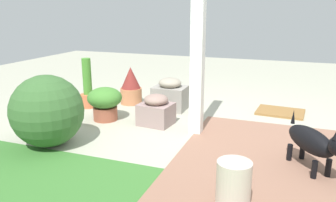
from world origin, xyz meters
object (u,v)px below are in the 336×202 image
terracotta_pot_broad (105,101)px  doormat (280,112)px  stone_planter_near (156,110)px  stone_planter_nearest (170,95)px  terracotta_pot_tall (88,90)px  porch_pillar (198,42)px  terracotta_pot_spiky (131,86)px  ceramic_urn (233,186)px  dog (314,142)px  round_shrub (47,111)px

terracotta_pot_broad → doormat: terracotta_pot_broad is taller
stone_planter_near → stone_planter_nearest: bearing=-85.0°
stone_planter_nearest → terracotta_pot_tall: bearing=14.4°
porch_pillar → terracotta_pot_spiky: size_ratio=3.73×
terracotta_pot_broad → porch_pillar: bearing=176.7°
terracotta_pot_spiky → stone_planter_nearest: bearing=171.9°
stone_planter_near → porch_pillar: bearing=166.6°
porch_pillar → ceramic_urn: (-0.65, 1.36, -0.84)m
ceramic_urn → terracotta_pot_broad: bearing=-37.5°
ceramic_urn → porch_pillar: bearing=-64.4°
porch_pillar → terracotta_pot_broad: bearing=-3.3°
stone_planter_nearest → terracotta_pot_broad: stone_planter_nearest is taller
doormat → dog: bearing=100.8°
terracotta_pot_tall → doormat: bearing=-165.9°
terracotta_pot_spiky → dog: terracotta_pot_spiky is taller
terracotta_pot_spiky → ceramic_urn: terracotta_pot_spiky is taller
terracotta_pot_broad → round_shrub: bearing=82.7°
stone_planter_near → dog: size_ratio=0.65×
porch_pillar → ceramic_urn: porch_pillar is taller
stone_planter_near → dog: bearing=158.2°
stone_planter_near → round_shrub: bearing=51.1°
stone_planter_nearest → stone_planter_near: 0.65m
round_shrub → terracotta_pot_spiky: round_shrub is taller
stone_planter_near → round_shrub: 1.27m
terracotta_pot_spiky → porch_pillar: bearing=145.0°
dog → doormat: dog is taller
round_shrub → stone_planter_nearest: bearing=-114.2°
terracotta_pot_tall → terracotta_pot_spiky: terracotta_pot_tall is taller
round_shrub → terracotta_pot_spiky: size_ratio=1.34×
dog → doormat: 1.75m
terracotta_pot_broad → terracotta_pot_spiky: (0.03, -0.80, 0.02)m
terracotta_pot_broad → terracotta_pot_spiky: 0.80m
porch_pillar → dog: porch_pillar is taller
porch_pillar → stone_planter_near: porch_pillar is taller
terracotta_pot_spiky → ceramic_urn: (-1.89, 2.23, -0.08)m
stone_planter_nearest → doormat: (-1.46, -0.36, -0.19)m
terracotta_pot_spiky → dog: (-2.43, 1.43, 0.02)m
terracotta_pot_tall → terracotta_pot_broad: 0.67m
porch_pillar → round_shrub: 1.71m
stone_planter_nearest → doormat: size_ratio=0.74×
stone_planter_near → dog: (-1.73, 0.69, 0.10)m
round_shrub → stone_planter_near: bearing=-128.9°
terracotta_pot_spiky → doormat: terracotta_pot_spiky is taller
terracotta_pot_tall → terracotta_pot_spiky: 0.62m
dog → ceramic_urn: (0.54, 0.80, -0.10)m
terracotta_pot_tall → ceramic_urn: size_ratio=1.93×
round_shrub → ceramic_urn: size_ratio=2.03×
porch_pillar → terracotta_pot_spiky: porch_pillar is taller
round_shrub → dog: bearing=-173.5°
ceramic_urn → round_shrub: bearing=-14.4°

